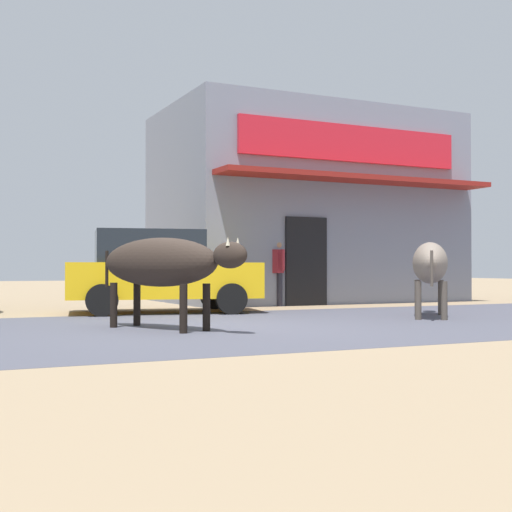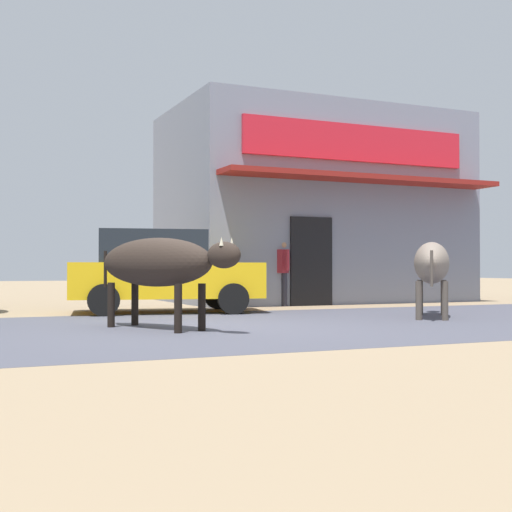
# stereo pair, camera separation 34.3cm
# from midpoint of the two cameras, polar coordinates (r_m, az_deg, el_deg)

# --- Properties ---
(ground) EXTENTS (80.00, 80.00, 0.00)m
(ground) POSITION_cam_midpoint_polar(r_m,az_deg,el_deg) (10.69, -3.78, -5.77)
(ground) COLOR #957D5F
(asphalt_road) EXTENTS (72.00, 6.73, 0.00)m
(asphalt_road) POSITION_cam_midpoint_polar(r_m,az_deg,el_deg) (10.69, -3.78, -5.76)
(asphalt_road) COLOR #484955
(asphalt_road) RESTS_ON ground
(storefront_right_club) EXTENTS (7.66, 5.52, 5.06)m
(storefront_right_club) POSITION_cam_midpoint_polar(r_m,az_deg,el_deg) (19.54, 5.03, 3.86)
(storefront_right_club) COLOR slate
(storefront_right_club) RESTS_ON ground
(parked_hatchback_car) EXTENTS (4.04, 2.56, 1.64)m
(parked_hatchback_car) POSITION_cam_midpoint_polar(r_m,az_deg,el_deg) (14.36, -6.96, -1.17)
(parked_hatchback_car) COLOR gold
(parked_hatchback_car) RESTS_ON ground
(cow_near_brown) EXTENTS (1.61, 2.73, 1.34)m
(cow_near_brown) POSITION_cam_midpoint_polar(r_m,az_deg,el_deg) (10.41, -6.93, -0.57)
(cow_near_brown) COLOR #2B221C
(cow_near_brown) RESTS_ON ground
(cow_far_dark) EXTENTS (2.02, 2.41, 1.36)m
(cow_far_dark) POSITION_cam_midpoint_polar(r_m,az_deg,el_deg) (13.29, 14.66, -0.60)
(cow_far_dark) COLOR gray
(cow_far_dark) RESTS_ON ground
(pedestrian_by_shop) EXTENTS (0.48, 0.61, 1.53)m
(pedestrian_by_shop) POSITION_cam_midpoint_polar(r_m,az_deg,el_deg) (16.59, 2.74, -0.97)
(pedestrian_by_shop) COLOR #262633
(pedestrian_by_shop) RESTS_ON ground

